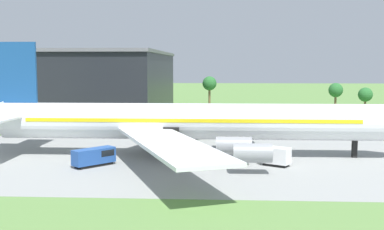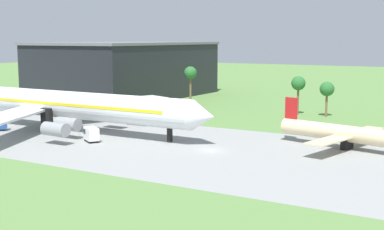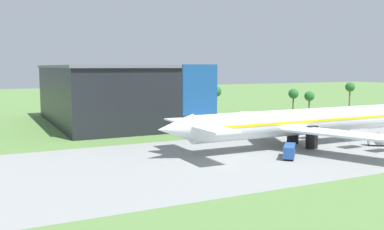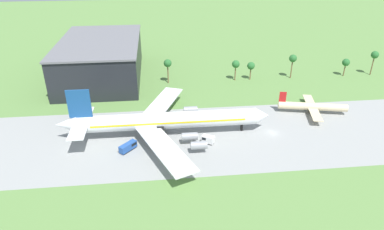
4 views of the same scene
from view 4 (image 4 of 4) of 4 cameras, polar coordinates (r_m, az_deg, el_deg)
The scene contains 8 objects.
ground_plane at distance 122.59m, azimuth 13.24°, elevation -2.92°, with size 600.00×600.00×0.00m, color #5B8442.
taxiway_strip at distance 122.58m, azimuth 13.24°, elevation -2.91°, with size 320.00×44.00×0.02m.
jet_airliner at distance 116.00m, azimuth -4.53°, elevation -0.95°, with size 72.15×61.79×18.03m.
regional_aircraft at distance 139.50m, azimuth 19.37°, elevation 1.34°, with size 25.78×23.40×8.28m.
baggage_tug at distance 111.13m, azimuth -10.54°, elevation -5.19°, with size 5.69×5.95×2.57m.
fuel_truck at distance 112.98m, azimuth 2.64°, elevation -4.07°, with size 4.37×3.75×2.72m.
terminal_building at distance 171.36m, azimuth -14.88°, elevation 9.05°, with size 36.72×61.20×18.05m.
palm_tree_row at distance 168.69m, azimuth 14.36°, elevation 8.58°, with size 103.91×3.60×12.01m.
Camera 4 is at (-39.00, -99.30, 60.38)m, focal length 32.00 mm.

